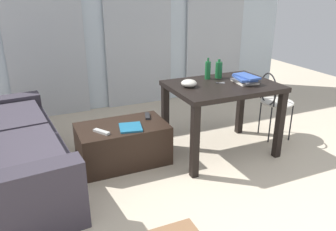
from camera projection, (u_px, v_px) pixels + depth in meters
The scene contains 16 objects.
ground_plane at pixel (206, 161), 3.57m from camera, with size 8.43×8.43×0.00m, color beige.
wall_back at pixel (136, 15), 4.92m from camera, with size 5.15×0.10×2.69m, color silver.
curtains at pixel (138, 25), 4.89m from camera, with size 3.66×0.03×2.43m.
couch at pixel (5, 154), 3.09m from camera, with size 1.08×2.09×0.74m.
coffee_table at pixel (123, 144), 3.49m from camera, with size 0.91×0.54×0.42m.
craft_table at pixel (222, 95), 3.54m from camera, with size 1.12×0.80×0.79m.
wire_chair at pixel (273, 98), 3.96m from camera, with size 0.38×0.41×0.81m.
bottle_near at pixel (219, 70), 3.70m from camera, with size 0.08×0.08×0.21m.
bottle_far at pixel (208, 70), 3.65m from camera, with size 0.06×0.06×0.23m.
bowl at pixel (189, 83), 3.39m from camera, with size 0.16×0.16×0.07m, color beige.
book_stack at pixel (245, 79), 3.53m from camera, with size 0.24×0.32×0.08m.
tv_remote_on_table at pixel (243, 75), 3.80m from camera, with size 0.05×0.17×0.02m, color #232326.
scissors at pixel (219, 83), 3.53m from camera, with size 0.10×0.08×0.00m.
tv_remote_primary at pixel (101, 132), 3.24m from camera, with size 0.05×0.18×0.02m, color #B7B7B2.
tv_remote_secondary at pixel (147, 116), 3.63m from camera, with size 0.05×0.18×0.02m, color #232326.
magazine at pixel (131, 127), 3.34m from camera, with size 0.22×0.24×0.02m, color #1E668C.
Camera 1 is at (-1.65, -1.36, 1.75)m, focal length 35.79 mm.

